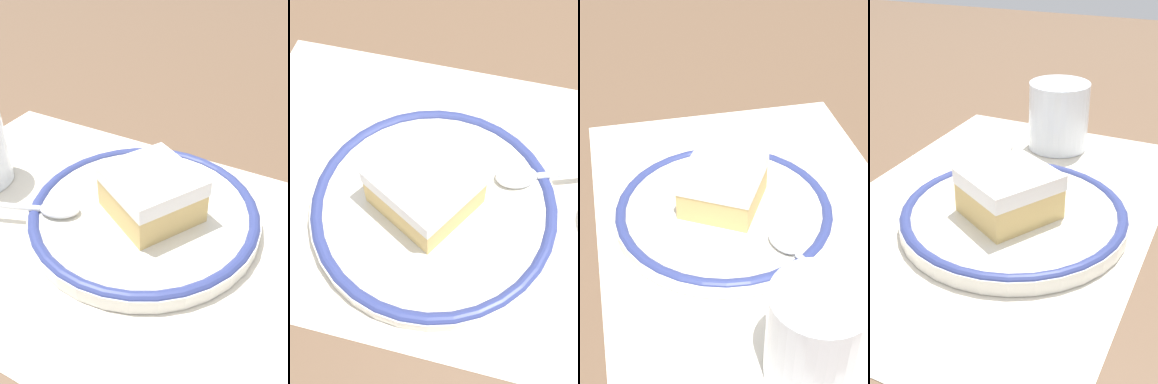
% 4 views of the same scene
% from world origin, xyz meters
% --- Properties ---
extents(ground_plane, '(2.40, 2.40, 0.00)m').
position_xyz_m(ground_plane, '(0.00, 0.00, 0.00)').
color(ground_plane, brown).
extents(placemat, '(0.47, 0.31, 0.00)m').
position_xyz_m(placemat, '(0.00, 0.00, 0.00)').
color(placemat, beige).
rests_on(placemat, ground_plane).
extents(plate, '(0.22, 0.22, 0.02)m').
position_xyz_m(plate, '(-0.02, -0.03, 0.01)').
color(plate, silver).
rests_on(plate, placemat).
extents(cake_slice, '(0.10, 0.10, 0.05)m').
position_xyz_m(cake_slice, '(-0.03, -0.03, 0.04)').
color(cake_slice, '#DBB76B').
rests_on(cake_slice, plate).
extents(spoon, '(0.13, 0.06, 0.01)m').
position_xyz_m(spoon, '(0.06, 0.02, 0.02)').
color(spoon, silver).
rests_on(spoon, plate).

